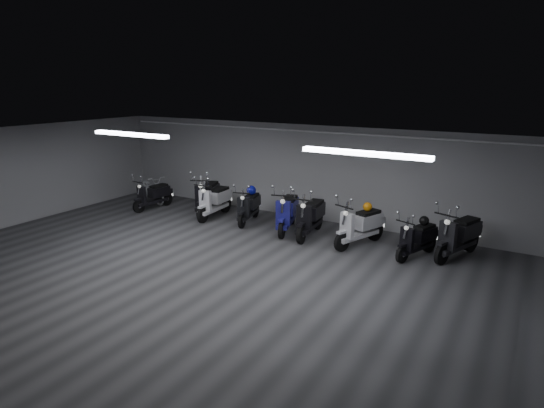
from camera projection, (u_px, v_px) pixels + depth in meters
The scene contains 20 objects.
floor at pixel (204, 278), 9.40m from camera, with size 14.00×10.00×0.01m, color #323234.
ceiling at pixel (199, 145), 8.66m from camera, with size 14.00×10.00×0.01m, color gray.
back_wall at pixel (310, 173), 13.18m from camera, with size 14.00×0.01×2.80m, color gray.
left_wall at pixel (6, 178), 12.49m from camera, with size 0.01×10.00×2.80m, color gray.
fluor_strip_left at pixel (130, 134), 10.99m from camera, with size 2.40×0.18×0.08m, color white.
fluor_strip_right at pixel (364, 153), 8.03m from camera, with size 2.40×0.18×0.08m, color white.
conduit at pixel (310, 131), 12.79m from camera, with size 0.05×0.05×13.60m, color white.
scooter_0 at pixel (152, 191), 14.35m from camera, with size 0.55×1.65×1.23m, color black, non-canonical shape.
scooter_1 at pixel (207, 191), 13.85m from camera, with size 0.66×1.97×1.47m, color black, non-canonical shape.
scooter_2 at pixel (214, 195), 13.44m from camera, with size 0.62×1.85×1.38m, color silver, non-canonical shape.
scooter_3 at pixel (249, 202), 12.97m from camera, with size 0.56×1.69×1.26m, color black, non-canonical shape.
scooter_4 at pixel (287, 206), 12.19m from camera, with size 0.64×1.93×1.44m, color navy, non-canonical shape.
scooter_5 at pixel (310, 210), 11.77m from camera, with size 0.64×1.92×1.43m, color black, non-canonical shape.
scooter_6 at pixel (360, 219), 11.07m from camera, with size 0.62×1.86×1.39m, color silver, non-canonical shape.
scooter_7 at pixel (418, 233), 10.35m from camera, with size 0.54×1.61×1.20m, color black, non-canonical shape.
scooter_9 at pixel (459, 229), 10.28m from camera, with size 0.64×1.93×1.44m, color black, non-canonical shape.
bicycle at pixel (151, 186), 15.21m from camera, with size 0.62×1.76×1.14m, color silver.
helmet_0 at pixel (368, 207), 11.15m from camera, with size 0.23×0.23×0.23m, color orange.
helmet_1 at pixel (424, 221), 10.41m from camera, with size 0.23×0.23×0.23m, color black.
helmet_2 at pixel (251, 190), 13.11m from camera, with size 0.28×0.28×0.28m, color #0D1192.
Camera 1 is at (5.65, -6.71, 3.97)m, focal length 29.48 mm.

